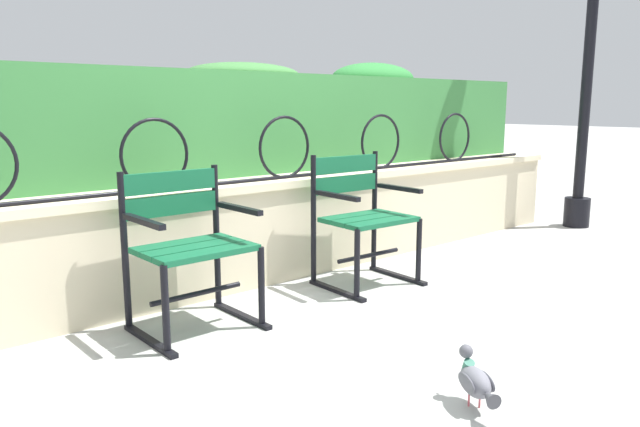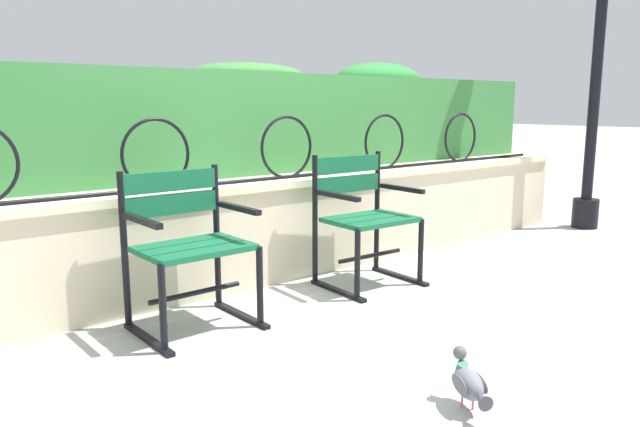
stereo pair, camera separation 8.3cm
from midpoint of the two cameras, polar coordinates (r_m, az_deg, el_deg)
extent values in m
plane|color=#ADADA8|center=(3.58, 0.21, -8.88)|extent=(60.00, 60.00, 0.00)
cube|color=beige|center=(4.07, -6.75, -1.96)|extent=(6.57, 0.35, 0.63)
cube|color=beige|center=(4.01, -6.85, 2.81)|extent=(6.57, 0.41, 0.05)
cylinder|color=black|center=(3.94, -6.25, 3.24)|extent=(6.05, 0.02, 0.02)
torus|color=black|center=(3.56, -16.00, 5.36)|extent=(0.42, 0.02, 0.42)
torus|color=black|center=(4.04, -3.96, 6.27)|extent=(0.42, 0.02, 0.42)
torus|color=black|center=(4.65, 5.25, 6.78)|extent=(0.42, 0.02, 0.42)
torus|color=black|center=(5.36, 12.20, 7.06)|extent=(0.42, 0.02, 0.42)
cube|color=#387A3D|center=(4.39, -10.59, 8.36)|extent=(6.44, 0.63, 0.71)
ellipsoid|color=#376C35|center=(4.54, -7.67, 13.01)|extent=(0.91, 0.57, 0.16)
ellipsoid|color=#2F7D38|center=(5.40, 4.63, 12.62)|extent=(0.84, 0.57, 0.27)
cube|color=#145B38|center=(3.07, -11.21, -3.75)|extent=(0.55, 0.13, 0.03)
cube|color=#145B38|center=(3.19, -12.45, -3.28)|extent=(0.55, 0.13, 0.03)
cube|color=#145B38|center=(3.31, -13.61, -2.85)|extent=(0.55, 0.13, 0.03)
cube|color=#145B38|center=(3.34, -14.68, 2.95)|extent=(0.55, 0.04, 0.11)
cube|color=#145B38|center=(3.36, -14.58, 0.78)|extent=(0.55, 0.04, 0.11)
cylinder|color=black|center=(3.53, -10.43, -2.24)|extent=(0.04, 0.04, 0.84)
cylinder|color=black|center=(3.23, -6.34, -6.97)|extent=(0.04, 0.04, 0.44)
cube|color=black|center=(3.45, -8.12, -9.54)|extent=(0.05, 0.52, 0.02)
cube|color=black|center=(3.29, -8.39, 0.47)|extent=(0.04, 0.40, 0.03)
cylinder|color=black|center=(3.29, -18.68, -3.54)|extent=(0.04, 0.04, 0.84)
cylinder|color=black|center=(2.97, -15.18, -8.87)|extent=(0.04, 0.04, 0.44)
cube|color=black|center=(3.20, -16.55, -11.47)|extent=(0.05, 0.52, 0.02)
cube|color=black|center=(3.03, -17.13, -0.72)|extent=(0.04, 0.40, 0.03)
cylinder|color=black|center=(3.25, -12.29, -7.43)|extent=(0.52, 0.03, 0.03)
cube|color=#145B38|center=(3.82, 5.45, -0.86)|extent=(0.55, 0.15, 0.03)
cube|color=#145B38|center=(3.91, 4.07, -0.55)|extent=(0.55, 0.15, 0.03)
cube|color=#145B38|center=(4.01, 2.76, -0.27)|extent=(0.55, 0.15, 0.03)
cube|color=#145B38|center=(4.04, 1.84, 4.69)|extent=(0.55, 0.05, 0.11)
cube|color=#145B38|center=(4.06, 1.83, 2.82)|extent=(0.55, 0.05, 0.11)
cylinder|color=black|center=(4.27, 4.61, 0.19)|extent=(0.04, 0.04, 0.86)
cylinder|color=black|center=(4.02, 8.75, -3.58)|extent=(0.04, 0.04, 0.44)
cube|color=black|center=(4.20, 6.77, -5.86)|extent=(0.06, 0.52, 0.02)
cube|color=black|center=(4.07, 6.95, 2.39)|extent=(0.05, 0.40, 0.03)
cylinder|color=black|center=(3.93, -1.23, -0.68)|extent=(0.04, 0.04, 0.86)
cylinder|color=black|center=(3.65, 2.87, -4.89)|extent=(0.04, 0.04, 0.44)
cube|color=black|center=(3.85, 0.96, -7.31)|extent=(0.06, 0.52, 0.02)
cube|color=black|center=(3.71, 0.99, 1.68)|extent=(0.05, 0.40, 0.03)
cylinder|color=black|center=(3.97, 4.03, -3.99)|extent=(0.52, 0.05, 0.03)
ellipsoid|color=slate|center=(2.51, 13.52, -15.26)|extent=(0.18, 0.21, 0.11)
cylinder|color=#2D6B56|center=(2.55, 12.91, -13.93)|extent=(0.07, 0.07, 0.06)
sphere|color=#55555D|center=(2.55, 12.73, -12.61)|extent=(0.06, 0.06, 0.06)
cone|color=black|center=(2.58, 12.43, -12.45)|extent=(0.02, 0.03, 0.01)
cone|color=#4A4A52|center=(2.42, 14.72, -16.46)|extent=(0.09, 0.10, 0.06)
ellipsoid|color=#5B5B63|center=(2.48, 12.71, -15.39)|extent=(0.09, 0.13, 0.07)
ellipsoid|color=#5B5B63|center=(2.52, 14.54, -15.10)|extent=(0.09, 0.13, 0.07)
cylinder|color=#C6515B|center=(2.55, 12.96, -16.85)|extent=(0.01, 0.01, 0.05)
cylinder|color=#C6515B|center=(2.54, 13.93, -16.92)|extent=(0.01, 0.01, 0.05)
cylinder|color=black|center=(6.30, 23.83, 14.49)|extent=(0.10, 0.10, 3.46)
cylinder|color=black|center=(6.36, 22.79, 0.12)|extent=(0.24, 0.24, 0.28)
camera|label=1|loc=(0.04, -90.68, -0.12)|focal=33.80mm
camera|label=2|loc=(0.04, 89.32, 0.12)|focal=33.80mm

